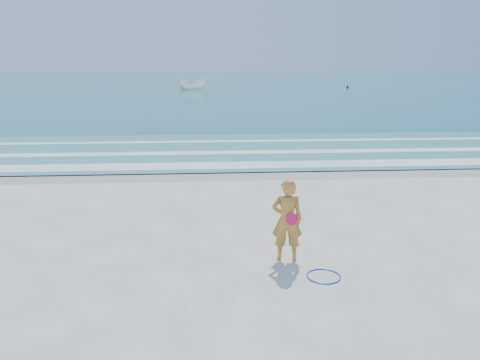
{
  "coord_description": "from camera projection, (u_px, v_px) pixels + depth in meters",
  "views": [
    {
      "loc": [
        -1.01,
        -9.3,
        4.4
      ],
      "look_at": [
        -0.09,
        4.0,
        1.0
      ],
      "focal_mm": 35.0,
      "sensor_mm": 36.0,
      "label": 1
    }
  ],
  "objects": [
    {
      "name": "foam_near",
      "position": [
        232.0,
        165.0,
        20.09
      ],
      "size": [
        400.0,
        1.4,
        0.01
      ],
      "primitive_type": "cube",
      "color": "white",
      "rests_on": "shallow"
    },
    {
      "name": "woman",
      "position": [
        287.0,
        220.0,
        10.46
      ],
      "size": [
        0.73,
        0.52,
        1.89
      ],
      "color": "#C7862E",
      "rests_on": "ground"
    },
    {
      "name": "ocean",
      "position": [
        211.0,
        80.0,
        111.64
      ],
      "size": [
        400.0,
        190.0,
        0.04
      ],
      "primitive_type": "cube",
      "color": "#19727F",
      "rests_on": "ground"
    },
    {
      "name": "ground",
      "position": [
        257.0,
        270.0,
        10.14
      ],
      "size": [
        400.0,
        400.0,
        0.0
      ],
      "primitive_type": "plane",
      "color": "silver",
      "rests_on": "ground"
    },
    {
      "name": "buoy",
      "position": [
        347.0,
        87.0,
        77.94
      ],
      "size": [
        0.36,
        0.36,
        0.36
      ],
      "primitive_type": "sphere",
      "color": "black",
      "rests_on": "ocean"
    },
    {
      "name": "hoop",
      "position": [
        324.0,
        276.0,
        9.82
      ],
      "size": [
        0.87,
        0.87,
        0.03
      ],
      "primitive_type": "torus",
      "rotation": [
        0.0,
        0.0,
        0.24
      ],
      "color": "blue",
      "rests_on": "ground"
    },
    {
      "name": "boat",
      "position": [
        193.0,
        84.0,
        72.4
      ],
      "size": [
        4.73,
        2.25,
        1.76
      ],
      "primitive_type": "imported",
      "rotation": [
        0.0,
        0.0,
        1.45
      ],
      "color": "white",
      "rests_on": "ocean"
    },
    {
      "name": "shallow",
      "position": [
        228.0,
        150.0,
        23.67
      ],
      "size": [
        400.0,
        10.0,
        0.01
      ],
      "primitive_type": "cube",
      "color": "#59B7AD",
      "rests_on": "ocean"
    },
    {
      "name": "foam_far",
      "position": [
        226.0,
        141.0,
        26.08
      ],
      "size": [
        400.0,
        0.6,
        0.01
      ],
      "primitive_type": "cube",
      "color": "white",
      "rests_on": "shallow"
    },
    {
      "name": "wet_sand",
      "position": [
        234.0,
        173.0,
        18.84
      ],
      "size": [
        400.0,
        2.4,
        0.0
      ],
      "primitive_type": "cube",
      "color": "#B2A893",
      "rests_on": "ground"
    },
    {
      "name": "foam_mid",
      "position": [
        229.0,
        152.0,
        22.89
      ],
      "size": [
        400.0,
        0.9,
        0.01
      ],
      "primitive_type": "cube",
      "color": "white",
      "rests_on": "shallow"
    }
  ]
}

